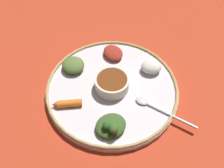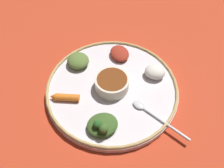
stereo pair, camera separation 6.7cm
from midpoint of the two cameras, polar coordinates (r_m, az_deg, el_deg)
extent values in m
plane|color=#B7381E|center=(0.70, -2.75, -1.84)|extent=(2.40, 2.40, 0.00)
cylinder|color=silver|center=(0.69, -2.78, -1.40)|extent=(0.37, 0.37, 0.02)
torus|color=tan|center=(0.68, -2.82, -0.80)|extent=(0.36, 0.36, 0.01)
cylinder|color=beige|center=(0.67, -2.87, -0.02)|extent=(0.09, 0.09, 0.04)
cylinder|color=brown|center=(0.66, -2.92, 0.80)|extent=(0.08, 0.08, 0.01)
ellipsoid|color=silver|center=(0.65, 4.00, -4.11)|extent=(0.04, 0.04, 0.01)
cylinder|color=silver|center=(0.64, 10.69, -7.40)|extent=(0.07, 0.12, 0.01)
ellipsoid|color=#385623|center=(0.61, -3.51, -9.80)|extent=(0.10, 0.10, 0.02)
sphere|color=#385623|center=(0.58, -2.97, -10.67)|extent=(0.02, 0.02, 0.02)
sphere|color=#23511E|center=(0.59, -4.65, -9.84)|extent=(0.02, 0.02, 0.02)
cylinder|color=orange|center=(0.66, -12.67, -4.61)|extent=(0.03, 0.07, 0.02)
cone|color=orange|center=(0.66, -16.00, -4.81)|extent=(0.02, 0.02, 0.02)
ellipsoid|color=silver|center=(0.71, 6.40, 3.79)|extent=(0.05, 0.06, 0.03)
ellipsoid|color=maroon|center=(0.75, -2.32, 7.07)|extent=(0.09, 0.08, 0.02)
ellipsoid|color=#567033|center=(0.73, -11.58, 4.14)|extent=(0.09, 0.09, 0.03)
camera|label=1|loc=(0.03, -92.87, -3.70)|focal=39.63mm
camera|label=2|loc=(0.03, 87.13, 3.70)|focal=39.63mm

